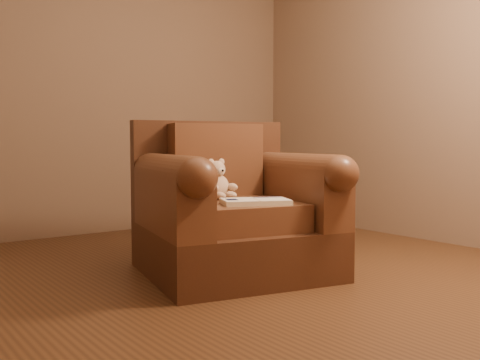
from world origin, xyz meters
TOP-DOWN VIEW (x-y plane):
  - floor at (0.00, 0.00)m, footprint 4.00×4.00m
  - armchair at (0.03, 0.08)m, footprint 1.27×1.23m
  - teddy_bear at (0.00, 0.18)m, footprint 0.19×0.21m
  - guidebook at (-0.01, -0.21)m, footprint 0.45×0.37m
  - side_table at (0.91, 0.73)m, footprint 0.37×0.37m

SIDE VIEW (x-z plane):
  - floor at x=0.00m, z-range 0.00..0.00m
  - side_table at x=0.91m, z-range 0.02..0.54m
  - armchair at x=0.03m, z-range -0.11..0.85m
  - guidebook at x=-0.01m, z-range 0.46..0.49m
  - teddy_bear at x=0.00m, z-range 0.43..0.69m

